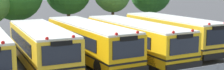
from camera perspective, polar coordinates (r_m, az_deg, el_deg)
name	(u,v)px	position (r m, az deg, el deg)	size (l,w,h in m)	color
ground_plane	(90,60)	(21.33, -4.04, -4.57)	(160.00, 160.00, 0.00)	#424244
school_bus_1	(41,45)	(19.87, -12.90, -1.76)	(2.68, 9.52, 2.61)	yellow
school_bus_2	(89,40)	(20.96, -4.28, -0.93)	(2.67, 10.65, 2.65)	#EAA80C
school_bus_3	(134,37)	(22.30, 4.11, -0.39)	(2.65, 11.10, 2.58)	yellow
school_bus_4	(171,32)	(24.60, 10.85, 0.52)	(2.67, 9.84, 2.71)	yellow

